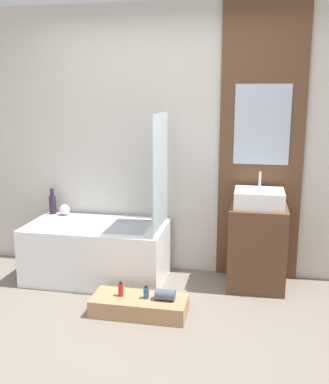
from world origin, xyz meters
The scene contains 13 objects.
ground_plane centered at (0.00, 0.00, 0.00)m, with size 12.00×12.00×0.00m, color slate.
wall_tiled_back centered at (0.00, 1.58, 1.30)m, with size 4.20×0.06×2.60m, color beige.
wall_wood_accent centered at (0.88, 1.53, 1.31)m, with size 0.78×0.04×2.60m.
bathtub centered at (-0.62, 1.16, 0.27)m, with size 1.32×0.73×0.54m.
glass_shower_screen centered at (0.01, 1.12, 1.07)m, with size 0.01×0.62×1.06m, color silver.
wooden_step_bench centered at (-0.05, 0.53, 0.07)m, with size 0.78×0.33×0.14m, color #A87F56.
vanity_cabinet centered at (0.88, 1.27, 0.38)m, with size 0.52×0.48×0.77m, color brown.
sink centered at (0.88, 1.27, 0.84)m, with size 0.44×0.39×0.30m.
vase_tall_dark centered at (-1.20, 1.44, 0.65)m, with size 0.07×0.07×0.27m.
vase_round_light centered at (-1.06, 1.43, 0.60)m, with size 0.11×0.11×0.11m, color silver.
bottle_soap_primary centered at (-0.20, 0.53, 0.20)m, with size 0.04×0.04×0.12m.
bottle_soap_secondary centered at (0.01, 0.53, 0.19)m, with size 0.05×0.05×0.11m.
towel_roll centered at (0.17, 0.53, 0.19)m, with size 0.09×0.09×0.16m, color #4C5666.
Camera 1 is at (0.81, -2.74, 1.77)m, focal length 42.00 mm.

